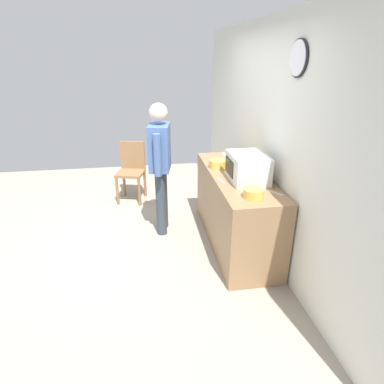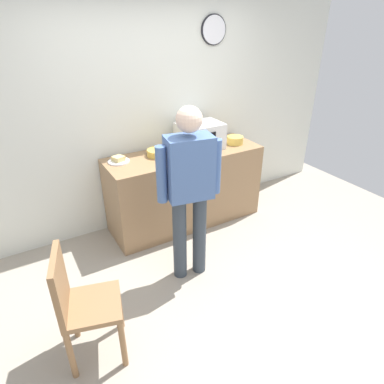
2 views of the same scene
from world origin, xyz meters
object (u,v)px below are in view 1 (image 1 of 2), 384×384
Objects in this scene: wooden_chair at (132,168)px; mixing_bowl at (236,163)px; fork_utensil at (221,180)px; spoon_utensil at (276,193)px; microwave at (248,168)px; cereal_bowl at (217,164)px; sandwich_plate at (230,154)px; salad_bowl at (253,193)px; person_standing at (160,160)px.

mixing_bowl is at bearing 47.08° from wooden_chair.
fork_utensil is 0.63m from spoon_utensil.
microwave is at bearing 36.34° from wooden_chair.
cereal_bowl is 0.45m from fork_utensil.
cereal_bowl is (0.50, -0.30, 0.03)m from sandwich_plate.
wooden_chair is (-1.75, -1.03, -0.40)m from fork_utensil.
sandwich_plate is 0.58m from cereal_bowl.
microwave is 0.32m from fork_utensil.
salad_bowl is 1.17× the size of spoon_utensil.
salad_bowl is 1.00m from mixing_bowl.
salad_bowl is at bearing -6.74° from mixing_bowl.
salad_bowl is at bearing -76.52° from spoon_utensil.
wooden_chair is at bearing -145.66° from spoon_utensil.
microwave is 0.55m from mixing_bowl.
wooden_chair is (-0.81, -1.39, -0.41)m from sandwich_plate.
spoon_utensil is (-0.06, 0.26, -0.04)m from salad_bowl.
person_standing is (-0.13, -0.94, 0.04)m from mixing_bowl.
microwave is 1.13m from person_standing.
sandwich_plate is at bearing 173.66° from salad_bowl.
fork_utensil is at bearing -7.82° from cereal_bowl.
wooden_chair is at bearing -160.18° from person_standing.
person_standing is (0.31, -0.99, 0.05)m from sandwich_plate.
cereal_bowl is 0.81× the size of mixing_bowl.
fork_utensil is (-0.04, -0.29, -0.15)m from microwave.
wooden_chair is at bearing -143.66° from microwave.
microwave is at bearing -4.42° from sandwich_plate.
salad_bowl is at bearing 8.69° from cereal_bowl.
sandwich_plate is at bearing 175.58° from microwave.
person_standing is (-1.12, -0.83, 0.03)m from salad_bowl.
cereal_bowl reaches higher than fork_utensil.
microwave reaches higher than sandwich_plate.
salad_bowl reaches higher than fork_utensil.
cereal_bowl is at bearing -171.31° from salad_bowl.
sandwich_plate is at bearing 148.90° from cereal_bowl.
wooden_chair is (-1.79, -1.31, -0.54)m from microwave.
sandwich_plate is at bearing 107.46° from person_standing.
mixing_bowl is at bearing 173.26° from salad_bowl.
fork_utensil is at bearing -21.04° from sandwich_plate.
microwave is at bearing 25.34° from cereal_bowl.
salad_bowl is 0.94m from cereal_bowl.
wooden_chair is (-1.25, -1.35, -0.43)m from mixing_bowl.
spoon_utensil is 0.10× the size of person_standing.
fork_utensil and spoon_utensil have the same top height.
wooden_chair is at bearing -151.22° from salad_bowl.
mixing_bowl reaches higher than spoon_utensil.
microwave is at bearing -156.03° from spoon_utensil.
cereal_bowl reaches higher than wooden_chair.
fork_utensil is (-0.49, -0.20, -0.04)m from salad_bowl.
spoon_utensil is at bearing 103.48° from salad_bowl.
sandwich_plate is at bearing -175.86° from spoon_utensil.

